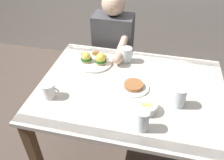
# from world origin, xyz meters

# --- Properties ---
(ground_plane) EXTENTS (6.00, 6.00, 0.00)m
(ground_plane) POSITION_xyz_m (0.00, 0.00, 0.00)
(ground_plane) COLOR brown
(dining_table) EXTENTS (1.20, 0.90, 0.74)m
(dining_table) POSITION_xyz_m (0.00, 0.00, 0.63)
(dining_table) COLOR silver
(dining_table) RESTS_ON ground_plane
(eggs_benedict_plate) EXTENTS (0.27, 0.27, 0.09)m
(eggs_benedict_plate) POSITION_xyz_m (-0.31, 0.22, 0.77)
(eggs_benedict_plate) COLOR white
(eggs_benedict_plate) RESTS_ON dining_table
(fruit_bowl) EXTENTS (0.12, 0.12, 0.06)m
(fruit_bowl) POSITION_xyz_m (0.12, -0.19, 0.77)
(fruit_bowl) COLOR white
(fruit_bowl) RESTS_ON dining_table
(coffee_mug) EXTENTS (0.11, 0.08, 0.09)m
(coffee_mug) POSITION_xyz_m (-0.47, -0.20, 0.79)
(coffee_mug) COLOR white
(coffee_mug) RESTS_ON dining_table
(fork) EXTENTS (0.04, 0.16, 0.00)m
(fork) POSITION_xyz_m (0.28, 0.11, 0.74)
(fork) COLOR silver
(fork) RESTS_ON dining_table
(water_glass_near) EXTENTS (0.07, 0.07, 0.12)m
(water_glass_near) POSITION_xyz_m (0.11, -0.32, 0.80)
(water_glass_near) COLOR silver
(water_glass_near) RESTS_ON dining_table
(water_glass_far) EXTENTS (0.08, 0.08, 0.11)m
(water_glass_far) POSITION_xyz_m (-0.08, 0.30, 0.79)
(water_glass_far) COLOR silver
(water_glass_far) RESTS_ON dining_table
(water_glass_extra) EXTENTS (0.08, 0.08, 0.12)m
(water_glass_extra) POSITION_xyz_m (0.30, -0.10, 0.80)
(water_glass_extra) COLOR silver
(water_glass_extra) RESTS_ON dining_table
(side_plate) EXTENTS (0.20, 0.20, 0.04)m
(side_plate) POSITION_xyz_m (0.02, 0.00, 0.75)
(side_plate) COLOR white
(side_plate) RESTS_ON dining_table
(diner_person) EXTENTS (0.34, 0.54, 1.14)m
(diner_person) POSITION_xyz_m (-0.26, 0.60, 0.65)
(diner_person) COLOR #33333D
(diner_person) RESTS_ON ground_plane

